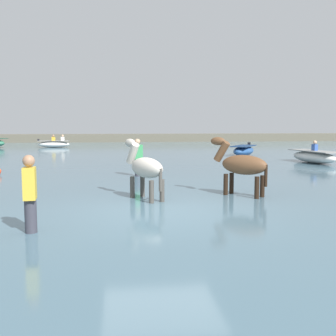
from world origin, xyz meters
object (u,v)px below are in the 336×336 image
object	(u,v)px
boat_mid_outer	(244,151)
boat_far_inshore	(54,144)
horse_lead_bay	(242,166)
boat_near_port	(314,157)
person_wading_mid	(30,200)
person_onlooker_left	(138,160)
horse_trailing_pinto	(145,169)

from	to	relation	value
boat_mid_outer	boat_far_inshore	bearing A→B (deg)	140.63
horse_lead_bay	boat_near_port	bearing A→B (deg)	53.30
horse_lead_bay	boat_far_inshore	size ratio (longest dim) A/B	0.71
horse_lead_bay	boat_far_inshore	xyz separation A→B (m)	(-8.18, 23.16, -0.48)
horse_lead_bay	person_wading_mid	distance (m)	5.53
boat_mid_outer	boat_near_port	bearing A→B (deg)	-68.08
person_onlooker_left	horse_trailing_pinto	bearing A→B (deg)	-90.47
person_wading_mid	boat_far_inshore	bearing A→B (deg)	97.75
horse_lead_bay	boat_near_port	distance (m)	10.25
boat_far_inshore	person_wading_mid	xyz separation A→B (m)	(3.57, -26.21, 0.28)
boat_mid_outer	person_onlooker_left	distance (m)	10.98
horse_lead_bay	person_onlooker_left	bearing A→B (deg)	119.83
boat_mid_outer	person_onlooker_left	xyz separation A→B (m)	(-6.63, -8.75, 0.27)
boat_mid_outer	boat_near_port	xyz separation A→B (m)	(1.93, -4.80, 0.00)
horse_lead_bay	boat_near_port	size ratio (longest dim) A/B	0.58
person_wading_mid	boat_mid_outer	bearing A→B (deg)	61.28
boat_far_inshore	person_wading_mid	world-z (taller)	person_wading_mid
horse_lead_bay	horse_trailing_pinto	xyz separation A→B (m)	(-2.48, -0.21, -0.02)
person_wading_mid	person_onlooker_left	size ratio (longest dim) A/B	1.00
horse_trailing_pinto	person_wading_mid	xyz separation A→B (m)	(-2.13, -2.83, -0.18)
horse_trailing_pinto	boat_mid_outer	world-z (taller)	horse_trailing_pinto
boat_mid_outer	person_onlooker_left	size ratio (longest dim) A/B	1.69
boat_far_inshore	person_wading_mid	distance (m)	26.45
horse_trailing_pinto	boat_far_inshore	xyz separation A→B (m)	(-5.69, 23.38, -0.46)
horse_lead_bay	horse_trailing_pinto	distance (m)	2.49
boat_near_port	boat_far_inshore	bearing A→B (deg)	133.72
horse_lead_bay	boat_mid_outer	distance (m)	13.68
horse_trailing_pinto	boat_far_inshore	distance (m)	24.06
horse_trailing_pinto	boat_near_port	xyz separation A→B (m)	(8.61, 8.42, -0.44)
person_wading_mid	horse_lead_bay	bearing A→B (deg)	33.44
person_onlooker_left	horse_lead_bay	bearing A→B (deg)	-60.17
boat_mid_outer	boat_near_port	world-z (taller)	boat_near_port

